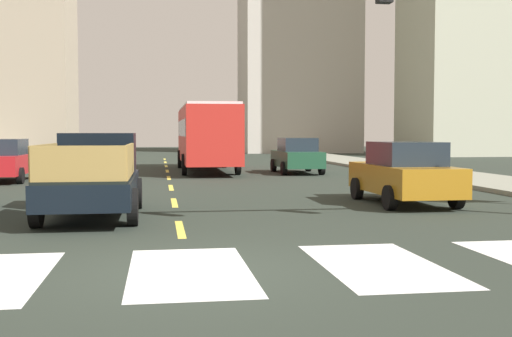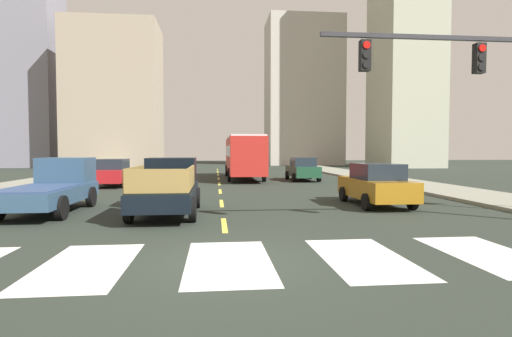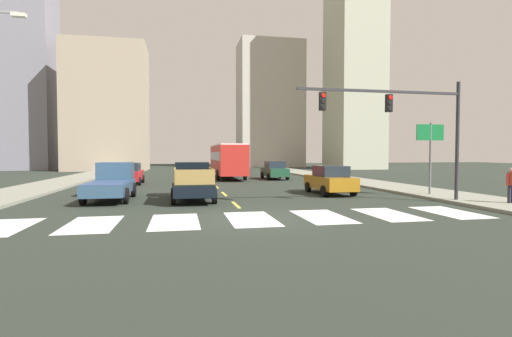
# 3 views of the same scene
# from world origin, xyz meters

# --- Properties ---
(ground_plane) EXTENTS (160.00, 160.00, 0.00)m
(ground_plane) POSITION_xyz_m (0.00, 0.00, 0.00)
(ground_plane) COLOR #262E26
(sidewalk_right) EXTENTS (3.88, 110.00, 0.15)m
(sidewalk_right) POSITION_xyz_m (12.28, 18.00, 0.07)
(sidewalk_right) COLOR gray
(sidewalk_right) RESTS_ON ground
(sidewalk_left) EXTENTS (3.88, 110.00, 0.15)m
(sidewalk_left) POSITION_xyz_m (-12.28, 18.00, 0.07)
(sidewalk_left) COLOR gray
(sidewalk_left) RESTS_ON ground
(crosswalk_stripe_2) EXTENTS (1.71, 3.39, 0.01)m
(crosswalk_stripe_2) POSITION_xyz_m (-2.81, 0.00, 0.00)
(crosswalk_stripe_2) COLOR silver
(crosswalk_stripe_2) RESTS_ON ground
(crosswalk_stripe_3) EXTENTS (1.71, 3.39, 0.01)m
(crosswalk_stripe_3) POSITION_xyz_m (0.00, 0.00, 0.00)
(crosswalk_stripe_3) COLOR silver
(crosswalk_stripe_3) RESTS_ON ground
(crosswalk_stripe_4) EXTENTS (1.71, 3.39, 0.01)m
(crosswalk_stripe_4) POSITION_xyz_m (2.81, 0.00, 0.00)
(crosswalk_stripe_4) COLOR silver
(crosswalk_stripe_4) RESTS_ON ground
(crosswalk_stripe_5) EXTENTS (1.71, 3.39, 0.01)m
(crosswalk_stripe_5) POSITION_xyz_m (5.62, 0.00, 0.00)
(crosswalk_stripe_5) COLOR silver
(crosswalk_stripe_5) RESTS_ON ground
(lane_dash_0) EXTENTS (0.16, 2.40, 0.01)m
(lane_dash_0) POSITION_xyz_m (0.00, 4.00, 0.00)
(lane_dash_0) COLOR #E0CC47
(lane_dash_0) RESTS_ON ground
(lane_dash_1) EXTENTS (0.16, 2.40, 0.01)m
(lane_dash_1) POSITION_xyz_m (0.00, 9.00, 0.00)
(lane_dash_1) COLOR #E0CC47
(lane_dash_1) RESTS_ON ground
(lane_dash_2) EXTENTS (0.16, 2.40, 0.01)m
(lane_dash_2) POSITION_xyz_m (0.00, 14.00, 0.00)
(lane_dash_2) COLOR #E0CC47
(lane_dash_2) RESTS_ON ground
(lane_dash_3) EXTENTS (0.16, 2.40, 0.01)m
(lane_dash_3) POSITION_xyz_m (0.00, 19.00, 0.00)
(lane_dash_3) COLOR #E0CC47
(lane_dash_3) RESTS_ON ground
(lane_dash_4) EXTENTS (0.16, 2.40, 0.01)m
(lane_dash_4) POSITION_xyz_m (0.00, 24.00, 0.00)
(lane_dash_4) COLOR #E0CC47
(lane_dash_4) RESTS_ON ground
(lane_dash_5) EXTENTS (0.16, 2.40, 0.01)m
(lane_dash_5) POSITION_xyz_m (0.00, 29.00, 0.00)
(lane_dash_5) COLOR #E0CC47
(lane_dash_5) RESTS_ON ground
(lane_dash_6) EXTENTS (0.16, 2.40, 0.01)m
(lane_dash_6) POSITION_xyz_m (0.00, 34.00, 0.00)
(lane_dash_6) COLOR #E0CC47
(lane_dash_6) RESTS_ON ground
(lane_dash_7) EXTENTS (0.16, 2.40, 0.01)m
(lane_dash_7) POSITION_xyz_m (0.00, 39.00, 0.00)
(lane_dash_7) COLOR #E0CC47
(lane_dash_7) RESTS_ON ground
(pickup_stakebed) EXTENTS (2.18, 5.20, 1.96)m
(pickup_stakebed) POSITION_xyz_m (-1.96, 6.62, 0.94)
(pickup_stakebed) COLOR black
(pickup_stakebed) RESTS_ON ground
(pickup_dark) EXTENTS (2.18, 5.20, 1.96)m
(pickup_dark) POSITION_xyz_m (-6.18, 7.44, 0.92)
(pickup_dark) COLOR #304E6C
(pickup_dark) RESTS_ON ground
(city_bus) EXTENTS (2.72, 10.80, 3.32)m
(city_bus) POSITION_xyz_m (1.98, 23.57, 1.95)
(city_bus) COLOR red
(city_bus) RESTS_ON ground
(sedan_near_left) EXTENTS (2.02, 4.40, 1.72)m
(sedan_near_left) POSITION_xyz_m (6.21, 21.32, 0.86)
(sedan_near_left) COLOR #1D4830
(sedan_near_left) RESTS_ON ground
(sedan_far) EXTENTS (2.02, 4.40, 1.72)m
(sedan_far) POSITION_xyz_m (6.28, 7.75, 0.86)
(sedan_far) COLOR #A36D17
(sedan_far) RESTS_ON ground
(sedan_near_right) EXTENTS (2.02, 4.40, 1.72)m
(sedan_near_right) POSITION_xyz_m (-6.59, 17.85, 0.86)
(sedan_near_right) COLOR red
(sedan_near_right) RESTS_ON ground
(tower_tall_centre) EXTENTS (9.01, 7.04, 39.49)m
(tower_tall_centre) POSITION_xyz_m (-25.74, 49.13, 19.75)
(tower_tall_centre) COLOR gray
(tower_tall_centre) RESTS_ON ground
(block_mid_left) EXTENTS (11.21, 7.98, 18.19)m
(block_mid_left) POSITION_xyz_m (-12.95, 45.01, 9.10)
(block_mid_left) COLOR tan
(block_mid_left) RESTS_ON ground
(block_mid_right) EXTENTS (11.33, 7.75, 22.47)m
(block_mid_right) POSITION_xyz_m (13.49, 54.19, 11.24)
(block_mid_right) COLOR #B6B0A6
(block_mid_right) RESTS_ON ground
(block_low_left) EXTENTS (7.40, 8.73, 35.31)m
(block_low_left) POSITION_xyz_m (25.02, 43.81, 17.65)
(block_low_left) COLOR #AEB39C
(block_low_left) RESTS_ON ground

